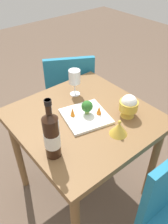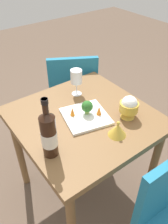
{
  "view_description": "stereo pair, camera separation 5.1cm",
  "coord_description": "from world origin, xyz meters",
  "px_view_note": "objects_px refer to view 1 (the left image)",
  "views": [
    {
      "loc": [
        0.68,
        0.82,
        1.61
      ],
      "look_at": [
        0.0,
        0.0,
        0.77
      ],
      "focal_mm": 36.94,
      "sensor_mm": 36.0,
      "label": 1
    },
    {
      "loc": [
        0.64,
        0.85,
        1.61
      ],
      "look_at": [
        0.0,
        0.0,
        0.77
      ],
      "focal_mm": 36.94,
      "sensor_mm": 36.0,
      "label": 2
    }
  ],
  "objects_px": {
    "rice_bowl_lid": "(119,128)",
    "carrot_garnish_left": "(99,110)",
    "broccoli_floret": "(87,107)",
    "wine_bottle": "(52,135)",
    "serving_plate": "(86,116)",
    "carrot_garnish_right": "(72,112)",
    "rice_bowl": "(129,105)",
    "wine_glass": "(75,77)",
    "chair_near_window": "(69,89)"
  },
  "relations": [
    {
      "from": "wine_bottle",
      "to": "carrot_garnish_right",
      "type": "bearing_deg",
      "value": -145.66
    },
    {
      "from": "carrot_garnish_left",
      "to": "rice_bowl_lid",
      "type": "bearing_deg",
      "value": 83.25
    },
    {
      "from": "rice_bowl",
      "to": "carrot_garnish_left",
      "type": "height_order",
      "value": "rice_bowl"
    },
    {
      "from": "serving_plate",
      "to": "wine_glass",
      "type": "bearing_deg",
      "value": -112.92
    },
    {
      "from": "wine_bottle",
      "to": "carrot_garnish_right",
      "type": "height_order",
      "value": "wine_bottle"
    },
    {
      "from": "chair_near_window",
      "to": "wine_bottle",
      "type": "height_order",
      "value": "wine_bottle"
    },
    {
      "from": "broccoli_floret",
      "to": "wine_bottle",
      "type": "bearing_deg",
      "value": 21.86
    },
    {
      "from": "wine_bottle",
      "to": "wine_glass",
      "type": "relative_size",
      "value": 1.84
    },
    {
      "from": "wine_bottle",
      "to": "carrot_garnish_left",
      "type": "xyz_separation_m",
      "value": [
        -0.37,
        -0.08,
        -0.09
      ]
    },
    {
      "from": "carrot_garnish_right",
      "to": "wine_glass",
      "type": "bearing_deg",
      "value": -130.9
    },
    {
      "from": "rice_bowl_lid",
      "to": "wine_bottle",
      "type": "bearing_deg",
      "value": -15.71
    },
    {
      "from": "chair_near_window",
      "to": "rice_bowl_lid",
      "type": "xyz_separation_m",
      "value": [
        0.26,
        0.81,
        0.25
      ]
    },
    {
      "from": "rice_bowl",
      "to": "carrot_garnish_right",
      "type": "height_order",
      "value": "rice_bowl"
    },
    {
      "from": "rice_bowl_lid",
      "to": "broccoli_floret",
      "type": "relative_size",
      "value": 1.17
    },
    {
      "from": "rice_bowl_lid",
      "to": "broccoli_floret",
      "type": "bearing_deg",
      "value": -82.72
    },
    {
      "from": "serving_plate",
      "to": "broccoli_floret",
      "type": "height_order",
      "value": "broccoli_floret"
    },
    {
      "from": "chair_near_window",
      "to": "carrot_garnish_left",
      "type": "distance_m",
      "value": 0.72
    },
    {
      "from": "wine_bottle",
      "to": "rice_bowl_lid",
      "type": "distance_m",
      "value": 0.38
    },
    {
      "from": "wine_glass",
      "to": "carrot_garnish_right",
      "type": "distance_m",
      "value": 0.26
    },
    {
      "from": "rice_bowl",
      "to": "carrot_garnish_left",
      "type": "distance_m",
      "value": 0.17
    },
    {
      "from": "rice_bowl",
      "to": "carrot_garnish_right",
      "type": "distance_m",
      "value": 0.33
    },
    {
      "from": "rice_bowl",
      "to": "carrot_garnish_right",
      "type": "relative_size",
      "value": 2.49
    },
    {
      "from": "broccoli_floret",
      "to": "serving_plate",
      "type": "bearing_deg",
      "value": 29.66
    },
    {
      "from": "wine_bottle",
      "to": "carrot_garnish_left",
      "type": "height_order",
      "value": "wine_bottle"
    },
    {
      "from": "broccoli_floret",
      "to": "carrot_garnish_left",
      "type": "height_order",
      "value": "broccoli_floret"
    },
    {
      "from": "rice_bowl_lid",
      "to": "carrot_garnish_left",
      "type": "distance_m",
      "value": 0.18
    },
    {
      "from": "rice_bowl_lid",
      "to": "serving_plate",
      "type": "bearing_deg",
      "value": -78.79
    },
    {
      "from": "chair_near_window",
      "to": "serving_plate",
      "type": "distance_m",
      "value": 0.7
    },
    {
      "from": "wine_bottle",
      "to": "rice_bowl",
      "type": "distance_m",
      "value": 0.51
    },
    {
      "from": "chair_near_window",
      "to": "wine_glass",
      "type": "xyz_separation_m",
      "value": [
        0.21,
        0.36,
        0.34
      ]
    },
    {
      "from": "wine_bottle",
      "to": "broccoli_floret",
      "type": "relative_size",
      "value": 3.83
    },
    {
      "from": "chair_near_window",
      "to": "carrot_garnish_left",
      "type": "height_order",
      "value": "chair_near_window"
    },
    {
      "from": "serving_plate",
      "to": "carrot_garnish_left",
      "type": "relative_size",
      "value": 5.42
    },
    {
      "from": "wine_bottle",
      "to": "wine_glass",
      "type": "distance_m",
      "value": 0.54
    },
    {
      "from": "wine_glass",
      "to": "rice_bowl_lid",
      "type": "bearing_deg",
      "value": 83.04
    },
    {
      "from": "rice_bowl",
      "to": "serving_plate",
      "type": "bearing_deg",
      "value": -35.77
    },
    {
      "from": "carrot_garnish_left",
      "to": "carrot_garnish_right",
      "type": "bearing_deg",
      "value": -33.18
    },
    {
      "from": "wine_bottle",
      "to": "carrot_garnish_left",
      "type": "distance_m",
      "value": 0.39
    },
    {
      "from": "rice_bowl",
      "to": "carrot_garnish_right",
      "type": "xyz_separation_m",
      "value": [
        0.27,
        -0.19,
        -0.03
      ]
    },
    {
      "from": "chair_near_window",
      "to": "serving_plate",
      "type": "height_order",
      "value": "chair_near_window"
    },
    {
      "from": "chair_near_window",
      "to": "rice_bowl_lid",
      "type": "height_order",
      "value": "chair_near_window"
    },
    {
      "from": "rice_bowl",
      "to": "rice_bowl_lid",
      "type": "bearing_deg",
      "value": 25.96
    },
    {
      "from": "wine_glass",
      "to": "serving_plate",
      "type": "height_order",
      "value": "wine_glass"
    },
    {
      "from": "broccoli_floret",
      "to": "carrot_garnish_right",
      "type": "xyz_separation_m",
      "value": [
        0.08,
        -0.04,
        -0.02
      ]
    },
    {
      "from": "serving_plate",
      "to": "rice_bowl_lid",
      "type": "bearing_deg",
      "value": 101.21
    },
    {
      "from": "wine_bottle",
      "to": "broccoli_floret",
      "type": "distance_m",
      "value": 0.35
    },
    {
      "from": "rice_bowl",
      "to": "carrot_garnish_left",
      "type": "relative_size",
      "value": 2.54
    },
    {
      "from": "wine_glass",
      "to": "carrot_garnish_right",
      "type": "bearing_deg",
      "value": 49.1
    },
    {
      "from": "wine_bottle",
      "to": "carrot_garnish_right",
      "type": "relative_size",
      "value": 5.76
    },
    {
      "from": "rice_bowl_lid",
      "to": "carrot_garnish_right",
      "type": "height_order",
      "value": "rice_bowl_lid"
    }
  ]
}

